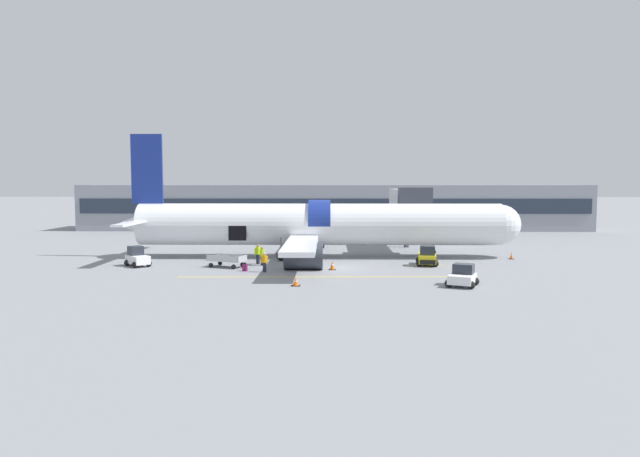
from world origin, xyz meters
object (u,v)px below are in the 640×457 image
Objects in this scene: baggage_tug_rear at (427,257)px; suitcase_on_tarmac_upright at (245,267)px; baggage_tug_lead at (137,258)px; ground_crew_loader_b at (262,256)px; ground_crew_driver at (265,262)px; ground_crew_loader_a at (258,254)px; airplane at (315,225)px; baggage_tug_mid at (463,277)px; baggage_cart_loading at (227,261)px.

baggage_tug_rear is 4.47× the size of suitcase_on_tarmac_upright.
ground_crew_loader_b is (10.97, 0.63, 0.15)m from baggage_tug_lead.
baggage_tug_lead is at bearing 164.58° from suitcase_on_tarmac_upright.
ground_crew_loader_a is at bearing 103.67° from ground_crew_driver.
ground_crew_loader_a reaches higher than ground_crew_driver.
airplane is 23.94× the size of ground_crew_loader_b.
suitcase_on_tarmac_upright is at bearing -15.42° from baggage_tug_lead.
baggage_tug_rear is at bearing 1.09° from ground_crew_loader_b.
airplane is 19.26m from baggage_tug_mid.
baggage_tug_rear is (-0.78, 10.18, 0.10)m from baggage_tug_mid.
suitcase_on_tarmac_upright is at bearing -166.96° from baggage_tug_rear.
airplane reaches higher than ground_crew_driver.
baggage_tug_lead is at bearing 176.21° from baggage_cart_loading.
baggage_tug_rear is 17.64m from baggage_cart_loading.
airplane is 7.69m from ground_crew_loader_b.
suitcase_on_tarmac_upright is (-15.73, -3.64, -0.46)m from baggage_tug_rear.
airplane reaches higher than ground_crew_loader_a.
airplane is 16.96m from baggage_tug_lead.
baggage_tug_mid is at bearing -55.14° from airplane.
airplane is at bearing 151.57° from baggage_tug_rear.
airplane reaches higher than baggage_tug_lead.
baggage_tug_lead is 3.91× the size of suitcase_on_tarmac_upright.
baggage_cart_loading is at bearing -175.31° from baggage_tug_rear.
ground_crew_loader_b reaches higher than suitcase_on_tarmac_upright.
baggage_cart_loading is 3.15m from ground_crew_loader_b.
baggage_tug_lead reaches higher than ground_crew_driver.
baggage_tug_lead reaches higher than ground_crew_loader_b.
ground_crew_driver is (11.61, -3.20, 0.13)m from baggage_tug_lead.
baggage_tug_rear is 14.67m from ground_crew_loader_b.
airplane is at bearing 51.75° from ground_crew_loader_b.
baggage_tug_mid is (10.91, -15.67, -2.51)m from airplane.
suitcase_on_tarmac_upright is (1.86, -2.20, -0.26)m from baggage_cart_loading.
baggage_tug_mid is 18.36m from ground_crew_loader_b.
baggage_cart_loading is at bearing 130.14° from suitcase_on_tarmac_upright.
baggage_tug_rear is 14.62m from ground_crew_driver.
baggage_tug_rear is 1.98× the size of ground_crew_driver.
baggage_tug_lead is 0.95× the size of baggage_tug_mid.
baggage_cart_loading is (-7.45, -6.93, -2.61)m from airplane.
baggage_cart_loading is at bearing -3.79° from baggage_tug_lead.
airplane reaches higher than baggage_tug_mid.
baggage_tug_mid is 19.22m from ground_crew_loader_a.
baggage_tug_mid is at bearing -33.93° from ground_crew_loader_a.
baggage_tug_lead is 12.05m from ground_crew_driver.
ground_crew_loader_a is at bearing 120.77° from ground_crew_loader_b.
baggage_tug_rear is at bearing -28.43° from airplane.
ground_crew_loader_b is at bearing -128.25° from airplane.
baggage_cart_loading is 2.50× the size of ground_crew_loader_b.
baggage_tug_mid is 1.65× the size of ground_crew_loader_a.
baggage_tug_mid is 10.21m from baggage_tug_rear.
baggage_cart_loading is at bearing -137.10° from airplane.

